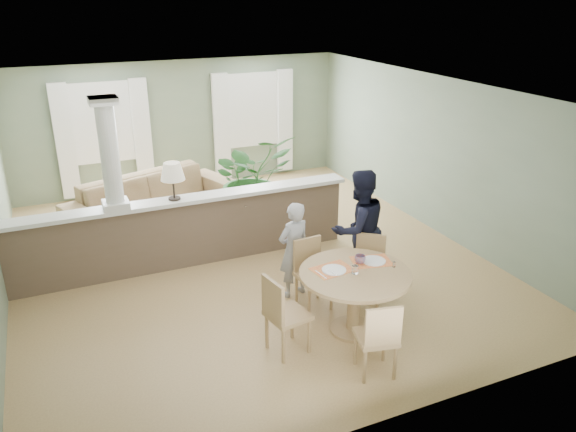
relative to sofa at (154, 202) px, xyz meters
name	(u,v)px	position (x,y,z in m)	size (l,w,h in m)	color
ground	(247,259)	(1.05, -1.99, -0.45)	(8.00, 8.00, 0.00)	tan
room_shell	(229,140)	(1.02, -1.36, 1.36)	(7.02, 8.02, 2.71)	gray
pony_wall	(181,223)	(0.07, -1.79, 0.25)	(5.32, 0.38, 2.70)	brown
sofa	(154,202)	(0.00, 0.00, 0.00)	(3.10, 1.21, 0.91)	#9D7855
houseplant	(252,178)	(1.71, -0.48, 0.37)	(1.48, 1.28, 1.64)	#275D25
dining_table	(355,284)	(1.59, -4.45, 0.21)	(1.38, 1.38, 0.94)	tan
chair_far_boy	(311,270)	(1.38, -3.66, 0.07)	(0.46, 0.46, 0.95)	tan
chair_far_man	(369,265)	(2.17, -3.85, 0.06)	(0.60, 0.60, 0.94)	tan
chair_near	(379,336)	(1.37, -5.35, 0.07)	(0.51, 0.51, 0.95)	tan
chair_side	(282,312)	(0.59, -4.52, 0.10)	(0.52, 0.52, 1.00)	tan
child_person	(294,250)	(1.27, -3.32, 0.24)	(0.51, 0.33, 1.39)	#A0A0A5
man_person	(359,229)	(2.23, -3.42, 0.43)	(0.85, 0.67, 1.76)	black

